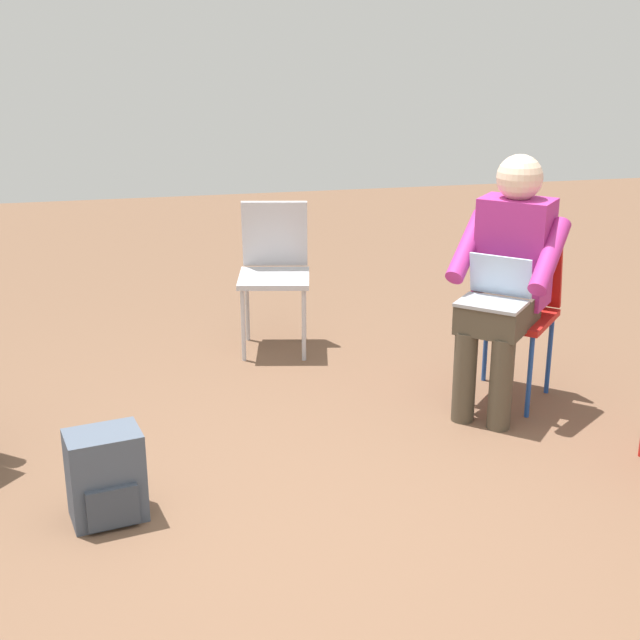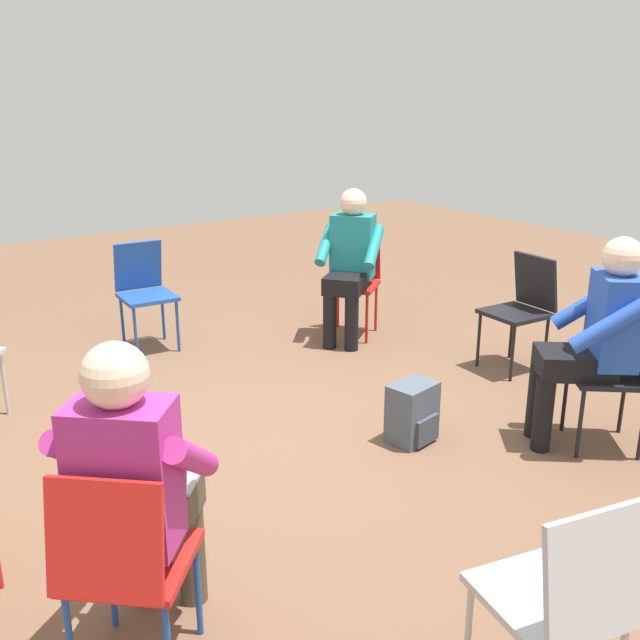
% 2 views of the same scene
% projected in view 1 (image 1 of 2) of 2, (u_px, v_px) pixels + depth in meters
% --- Properties ---
extents(ground_plane, '(14.00, 14.00, 0.00)m').
position_uv_depth(ground_plane, '(283.00, 552.00, 3.23)').
color(ground_plane, brown).
extents(chair_south, '(0.47, 0.51, 0.85)m').
position_uv_depth(chair_south, '(274.00, 265.00, 5.13)').
color(chair_south, '#B7B7BC').
rests_on(chair_south, ground).
extents(chair_southwest, '(0.58, 0.59, 0.85)m').
position_uv_depth(chair_southwest, '(515.00, 302.00, 4.46)').
color(chair_southwest, red).
rests_on(chair_southwest, ground).
extents(person_with_laptop, '(0.63, 0.64, 1.24)m').
position_uv_depth(person_with_laptop, '(507.00, 272.00, 4.26)').
color(person_with_laptop, '#4C4233').
rests_on(person_with_laptop, ground).
extents(backpack_near_laptop_user, '(0.31, 0.28, 0.36)m').
position_uv_depth(backpack_near_laptop_user, '(106.00, 481.00, 3.42)').
color(backpack_near_laptop_user, '#475160').
rests_on(backpack_near_laptop_user, ground).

